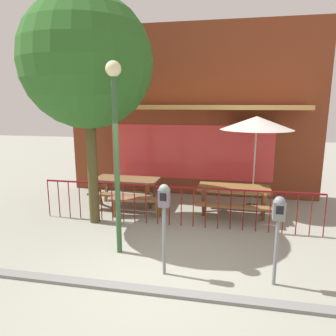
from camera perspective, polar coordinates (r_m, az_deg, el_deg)
The scene contains 12 objects.
ground at distance 5.65m, azimuth -2.54°, elevation -18.56°, with size 40.00×40.00×0.00m, color gray.
pub_storefront at distance 9.83m, azimuth 4.29°, elevation 10.17°, with size 7.80×1.41×5.18m.
patio_fence_front at distance 7.30m, azimuth 1.34°, elevation -5.67°, with size 6.58×0.04×0.97m.
picnic_table_left at distance 8.88m, azimuth -7.56°, elevation -2.92°, with size 1.84×1.42×0.79m.
picnic_table_right at distance 8.11m, azimuth 11.97°, elevation -4.51°, with size 1.85×1.42×0.79m.
patio_umbrella at distance 8.64m, azimuth 15.96°, elevation 7.86°, with size 1.93×1.93×2.52m.
patio_bench at distance 8.03m, azimuth -5.77°, elevation -6.40°, with size 1.43×0.49×0.48m.
parking_meter_near at distance 5.11m, azimuth 19.62°, elevation -8.53°, with size 0.18×0.17×1.47m.
parking_meter_far at distance 5.09m, azimuth -0.73°, elevation -6.91°, with size 0.18×0.17×1.58m.
street_tree at distance 7.48m, azimuth -14.63°, elevation 18.16°, with size 2.94×2.94×5.21m.
street_lamp at distance 5.72m, azimuth -9.62°, elevation 6.77°, with size 0.28×0.28×3.58m.
curb_edge at distance 5.18m, azimuth -4.13°, elevation -21.68°, with size 10.93×0.20×0.11m, color slate.
Camera 1 is at (1.16, -4.73, 2.86)m, focal length 33.20 mm.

